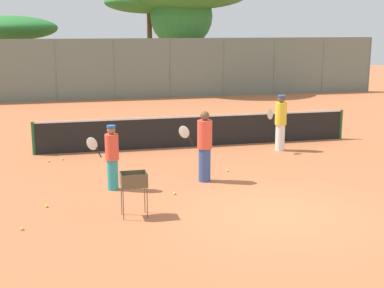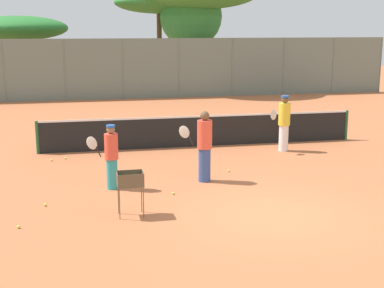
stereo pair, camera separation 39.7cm
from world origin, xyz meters
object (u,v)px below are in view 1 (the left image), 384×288
(player_red_cap, at_px, (112,156))
(player_yellow_shirt, at_px, (204,146))
(player_white_outfit, at_px, (280,122))
(tennis_net, at_px, (197,130))
(ball_cart, at_px, (134,183))

(player_red_cap, height_order, player_yellow_shirt, player_yellow_shirt)
(player_white_outfit, distance_m, player_red_cap, 6.54)
(player_red_cap, bearing_deg, player_white_outfit, -125.87)
(tennis_net, distance_m, player_red_cap, 5.41)
(player_red_cap, distance_m, player_yellow_shirt, 2.45)
(player_red_cap, xyz_separation_m, ball_cart, (0.28, -2.08, -0.11))
(player_red_cap, relative_size, player_yellow_shirt, 0.87)
(tennis_net, relative_size, player_white_outfit, 5.93)
(tennis_net, relative_size, ball_cart, 11.11)
(tennis_net, xyz_separation_m, ball_cart, (-3.00, -6.37, 0.19))
(player_white_outfit, xyz_separation_m, player_yellow_shirt, (-3.34, -2.88, 0.01))
(player_red_cap, bearing_deg, player_yellow_shirt, -149.62)
(player_white_outfit, height_order, player_red_cap, player_white_outfit)
(player_white_outfit, height_order, ball_cart, player_white_outfit)
(ball_cart, bearing_deg, player_yellow_shirt, 46.26)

